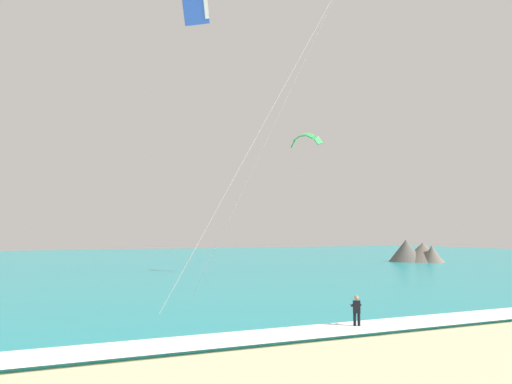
{
  "coord_description": "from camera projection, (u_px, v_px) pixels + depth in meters",
  "views": [
    {
      "loc": [
        -20.56,
        -7.96,
        4.74
      ],
      "look_at": [
        -9.81,
        15.62,
        6.77
      ],
      "focal_mm": 35.96,
      "sensor_mm": 36.0,
      "label": 1
    }
  ],
  "objects": [
    {
      "name": "kite_distant",
      "position": [
        305.0,
        139.0,
        56.07
      ],
      "size": [
        2.33,
        3.7,
        1.47
      ],
      "color": "green"
    },
    {
      "name": "surf_foam",
      "position": [
        450.0,
        319.0,
        26.81
      ],
      "size": [
        200.0,
        2.68,
        0.04
      ],
      "primitive_type": "cube",
      "color": "white",
      "rests_on": "sea"
    },
    {
      "name": "headland_right",
      "position": [
        418.0,
        252.0,
        78.76
      ],
      "size": [
        8.5,
        7.91,
        3.59
      ],
      "color": "#665B51",
      "rests_on": "ground"
    },
    {
      "name": "surfboard",
      "position": [
        357.0,
        330.0,
        24.6
      ],
      "size": [
        1.04,
        1.44,
        0.09
      ],
      "color": "yellow",
      "rests_on": "ground"
    },
    {
      "name": "sea",
      "position": [
        165.0,
        262.0,
        80.32
      ],
      "size": [
        200.0,
        120.0,
        0.2
      ],
      "primitive_type": "cube",
      "color": "teal",
      "rests_on": "ground"
    },
    {
      "name": "kitesurfer",
      "position": [
        357.0,
        311.0,
        24.69
      ],
      "size": [
        0.67,
        0.67,
        1.69
      ],
      "color": "black",
      "rests_on": "ground"
    }
  ]
}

